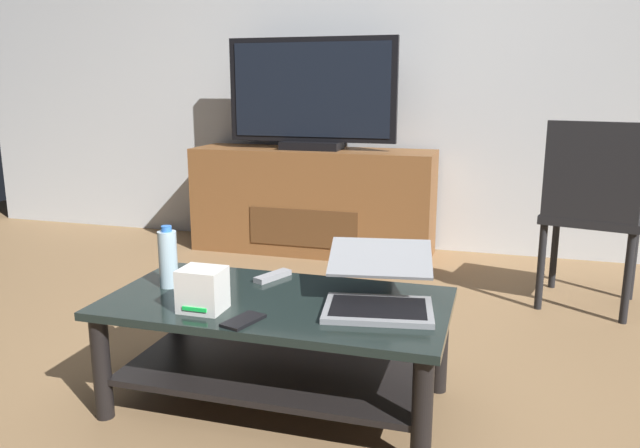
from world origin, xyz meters
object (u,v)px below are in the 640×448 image
object	(u,v)px
dining_chair	(592,206)
tv_remote	(273,276)
media_cabinet	(313,201)
router_box	(203,290)
television	(311,96)
coffee_table	(277,332)
cell_phone	(243,321)
water_bottle_near	(168,258)
laptop	(379,288)

from	to	relation	value
dining_chair	tv_remote	size ratio (longest dim) A/B	5.75
media_cabinet	dining_chair	distance (m)	1.74
media_cabinet	tv_remote	size ratio (longest dim) A/B	9.80
router_box	tv_remote	distance (m)	0.38
television	dining_chair	size ratio (longest dim) A/B	1.18
coffee_table	cell_phone	distance (m)	0.25
media_cabinet	cell_phone	world-z (taller)	media_cabinet
television	water_bottle_near	distance (m)	1.99
coffee_table	media_cabinet	world-z (taller)	media_cabinet
laptop	tv_remote	bearing A→B (deg)	158.51
television	laptop	distance (m)	2.15
media_cabinet	laptop	distance (m)	2.09
coffee_table	tv_remote	xyz separation A→B (m)	(-0.09, 0.21, 0.13)
water_bottle_near	router_box	bearing A→B (deg)	-38.68
router_box	water_bottle_near	world-z (taller)	water_bottle_near
television	cell_phone	bearing A→B (deg)	-78.26
television	coffee_table	bearing A→B (deg)	-76.22
laptop	router_box	bearing A→B (deg)	-159.49
dining_chair	router_box	distance (m)	1.96
coffee_table	router_box	size ratio (longest dim) A/B	8.26
television	laptop	size ratio (longest dim) A/B	2.43
dining_chair	laptop	world-z (taller)	dining_chair
dining_chair	water_bottle_near	distance (m)	1.99
dining_chair	cell_phone	xyz separation A→B (m)	(-1.15, -1.51, -0.13)
media_cabinet	television	bearing A→B (deg)	-90.00
water_bottle_near	television	bearing A→B (deg)	91.85
television	router_box	xyz separation A→B (m)	(0.29, -2.10, -0.56)
water_bottle_near	tv_remote	world-z (taller)	water_bottle_near
tv_remote	media_cabinet	bearing A→B (deg)	125.45
laptop	router_box	xyz separation A→B (m)	(-0.53, -0.20, 0.01)
water_bottle_near	tv_remote	size ratio (longest dim) A/B	1.38
coffee_table	media_cabinet	distance (m)	2.02
television	router_box	distance (m)	2.19
coffee_table	router_box	distance (m)	0.31
water_bottle_near	tv_remote	distance (m)	0.38
coffee_table	router_box	bearing A→B (deg)	-139.79
laptop	tv_remote	size ratio (longest dim) A/B	2.79
dining_chair	water_bottle_near	xyz separation A→B (m)	(-1.53, -1.27, -0.03)
tv_remote	coffee_table	bearing A→B (deg)	-42.78
coffee_table	laptop	size ratio (longest dim) A/B	2.55
television	cell_phone	world-z (taller)	television
tv_remote	router_box	bearing A→B (deg)	-81.70
dining_chair	laptop	xyz separation A→B (m)	(-0.78, -1.25, -0.08)
dining_chair	laptop	size ratio (longest dim) A/B	2.06
dining_chair	tv_remote	distance (m)	1.63
router_box	water_bottle_near	xyz separation A→B (m)	(-0.22, 0.18, 0.04)
laptop	water_bottle_near	xyz separation A→B (m)	(-0.75, -0.02, 0.04)
media_cabinet	laptop	bearing A→B (deg)	-67.06
coffee_table	water_bottle_near	world-z (taller)	water_bottle_near
laptop	cell_phone	world-z (taller)	laptop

